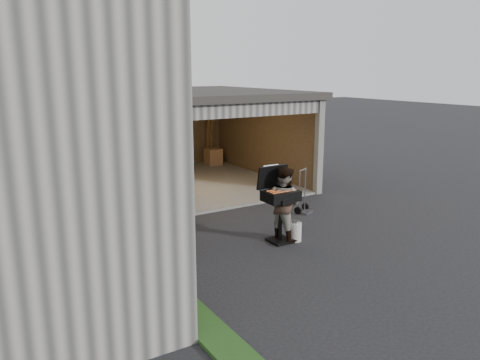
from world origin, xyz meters
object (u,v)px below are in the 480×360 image
object	(u,v)px
propane_tank	(295,232)
minivan	(150,179)
man	(284,203)
hand_truck	(304,204)
bbq_grill	(280,198)
woman	(182,219)
plywood_panel	(175,283)

from	to	relation	value
propane_tank	minivan	bearing A→B (deg)	108.87
man	hand_truck	world-z (taller)	man
propane_tank	hand_truck	size ratio (longest dim) A/B	0.36
minivan	propane_tank	size ratio (longest dim) A/B	11.59
bbq_grill	propane_tank	world-z (taller)	bbq_grill
bbq_grill	woman	bearing A→B (deg)	168.37
propane_tank	man	bearing A→B (deg)	121.75
minivan	man	size ratio (longest dim) A/B	2.94
plywood_panel	bbq_grill	bearing A→B (deg)	27.41
woman	plywood_panel	xyz separation A→B (m)	(-1.03, -1.99, -0.26)
plywood_panel	man	bearing A→B (deg)	27.15
hand_truck	woman	bearing A→B (deg)	169.61
woman	hand_truck	distance (m)	3.88
bbq_grill	hand_truck	distance (m)	2.29
bbq_grill	propane_tank	size ratio (longest dim) A/B	3.96
woman	hand_truck	xyz separation A→B (m)	(3.74, 0.90, -0.51)
woman	propane_tank	world-z (taller)	woman
propane_tank	woman	bearing A→B (deg)	166.06
man	plywood_panel	bearing A→B (deg)	98.27
woman	hand_truck	bearing A→B (deg)	105.08
propane_tank	hand_truck	world-z (taller)	hand_truck
minivan	man	bearing A→B (deg)	-50.11
minivan	plywood_panel	bearing A→B (deg)	-85.88
man	plywood_panel	world-z (taller)	man
man	bbq_grill	distance (m)	0.23
minivan	woman	world-z (taller)	woman
plywood_panel	hand_truck	bearing A→B (deg)	31.23
propane_tank	hand_truck	distance (m)	2.06
bbq_grill	man	bearing A→B (deg)	22.21
minivan	plywood_panel	distance (m)	6.08
bbq_grill	plywood_panel	world-z (taller)	bbq_grill
minivan	bbq_grill	bearing A→B (deg)	-52.40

